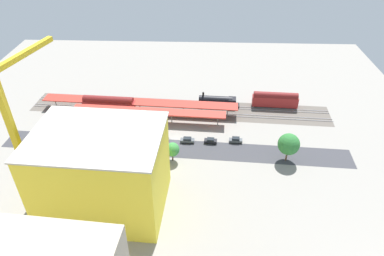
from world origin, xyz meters
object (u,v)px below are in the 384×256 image
at_px(street_tree_3, 172,150).
at_px(traffic_light, 93,126).
at_px(box_truck_0, 94,160).
at_px(street_tree_2, 289,144).
at_px(passenger_coach, 275,99).
at_px(parked_car_2, 187,140).
at_px(platform_canopy_near, 149,111).
at_px(freight_coach_far, 109,104).
at_px(construction_building, 102,173).
at_px(locomotive, 219,101).
at_px(platform_canopy_far, 139,102).
at_px(parked_car_1, 211,141).
at_px(street_tree_0, 82,141).
at_px(parked_car_0, 236,140).
at_px(tower_crane, 18,128).
at_px(box_truck_1, 152,159).
at_px(parked_car_3, 162,140).
at_px(street_tree_1, 94,143).

xyz_separation_m(street_tree_3, traffic_light, (26.25, -10.44, 0.43)).
relative_size(box_truck_0, street_tree_2, 1.14).
xyz_separation_m(passenger_coach, parked_car_2, (30.90, 22.65, -2.45)).
bearing_deg(platform_canopy_near, parked_car_2, 140.23).
relative_size(passenger_coach, traffic_light, 2.45).
bearing_deg(platform_canopy_near, freight_coach_far, -21.41).
relative_size(construction_building, traffic_light, 4.31).
bearing_deg(passenger_coach, parked_car_2, 36.24).
bearing_deg(locomotive, platform_canopy_far, 9.45).
xyz_separation_m(parked_car_1, street_tree_0, (37.68, 8.40, 5.02)).
xyz_separation_m(parked_car_0, tower_crane, (52.36, 25.61, 21.22)).
relative_size(passenger_coach, box_truck_0, 1.59).
bearing_deg(platform_canopy_near, box_truck_0, 61.43).
bearing_deg(street_tree_2, box_truck_1, 4.01).
distance_m(parked_car_2, street_tree_3, 10.37).
distance_m(freight_coach_far, street_tree_3, 36.46).
bearing_deg(platform_canopy_far, tower_crane, 66.05).
xyz_separation_m(street_tree_0, traffic_light, (-0.18, -9.85, -1.31)).
height_order(platform_canopy_near, freight_coach_far, freight_coach_far).
xyz_separation_m(parked_car_0, box_truck_0, (41.76, 12.37, 1.00)).
xyz_separation_m(freight_coach_far, parked_car_1, (-36.31, 17.47, -2.45)).
xyz_separation_m(parked_car_0, traffic_light, (45.47, -0.82, 3.68)).
height_order(parked_car_0, street_tree_2, street_tree_2).
height_order(parked_car_3, street_tree_1, street_tree_1).
height_order(tower_crane, street_tree_0, tower_crane).
distance_m(locomotive, street_tree_0, 51.52).
distance_m(box_truck_0, traffic_light, 13.97).
distance_m(passenger_coach, box_truck_1, 52.42).
xyz_separation_m(parked_car_3, box_truck_0, (18.50, 11.79, 1.02)).
relative_size(street_tree_0, street_tree_2, 0.97).
xyz_separation_m(box_truck_0, street_tree_1, (0.25, -3.08, 3.75)).
bearing_deg(passenger_coach, box_truck_1, 39.19).
xyz_separation_m(box_truck_0, box_truck_1, (-16.72, -1.34, -0.19)).
height_order(parked_car_2, box_truck_1, box_truck_1).
distance_m(locomotive, box_truck_0, 50.55).
bearing_deg(traffic_light, box_truck_1, 149.87).
xyz_separation_m(locomotive, street_tree_2, (-19.11, 30.35, 3.98)).
xyz_separation_m(freight_coach_far, street_tree_1, (-2.27, 26.13, 2.34)).
xyz_separation_m(box_truck_1, traffic_light, (20.43, -11.86, 2.87)).
relative_size(parked_car_2, traffic_light, 0.66).
height_order(platform_canopy_near, parked_car_0, platform_canopy_near).
bearing_deg(street_tree_1, parked_car_0, -167.53).
bearing_deg(traffic_light, street_tree_3, 158.31).
height_order(parked_car_1, construction_building, construction_building).
relative_size(box_truck_1, traffic_light, 1.41).
bearing_deg(construction_building, street_tree_2, -154.96).
distance_m(freight_coach_far, tower_crane, 47.13).
relative_size(parked_car_3, box_truck_0, 0.39).
distance_m(parked_car_2, box_truck_0, 28.96).
distance_m(platform_canopy_far, construction_building, 45.48).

